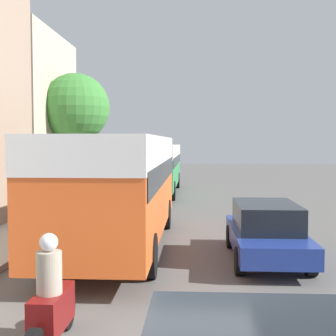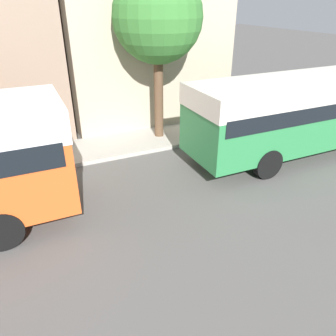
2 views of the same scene
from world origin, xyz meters
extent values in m
cube|color=#BCAD93|center=(-9.19, 17.02, 4.12)|extent=(5.99, 7.05, 8.25)
cylinder|color=black|center=(-2.86, 10.52, 0.50)|extent=(0.28, 1.00, 1.00)
cylinder|color=black|center=(-0.53, 10.52, 0.50)|extent=(0.28, 1.00, 1.00)
cube|color=#2D8447|center=(-1.80, 21.64, 1.66)|extent=(2.43, 10.63, 2.33)
cube|color=silver|center=(-1.80, 21.64, 2.48)|extent=(2.45, 10.68, 0.70)
cube|color=black|center=(-1.80, 21.64, 1.95)|extent=(2.48, 10.20, 0.51)
cylinder|color=black|center=(-2.92, 18.35, 0.50)|extent=(0.28, 1.00, 1.00)
cylinder|color=black|center=(-0.68, 18.35, 0.50)|extent=(0.28, 1.00, 1.00)
cylinder|color=#232838|center=(-4.71, 25.45, 0.53)|extent=(0.26, 0.26, 0.77)
cylinder|color=#4C6B4C|center=(-4.71, 25.45, 1.24)|extent=(0.32, 0.32, 0.64)
sphere|color=tan|center=(-4.71, 25.45, 1.66)|extent=(0.21, 0.21, 0.21)
cylinder|color=brown|center=(-5.21, 16.48, 1.79)|extent=(0.36, 0.36, 3.28)
sphere|color=#387A33|center=(-5.21, 16.48, 4.64)|extent=(3.24, 3.24, 3.24)
camera|label=1|loc=(0.45, -5.54, 3.00)|focal=50.00mm
camera|label=2|loc=(6.53, 11.51, 5.25)|focal=35.00mm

